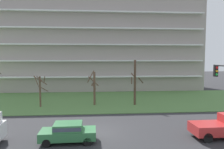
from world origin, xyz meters
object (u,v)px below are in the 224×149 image
(tree_center, at_px, (94,87))
(sedan_green_near_left, at_px, (68,132))
(tree_right, at_px, (135,82))
(tree_left, at_px, (40,89))

(tree_center, xyz_separation_m, sedan_green_near_left, (-1.95, -12.72, -1.75))
(tree_right, relative_size, sedan_green_near_left, 1.45)
(sedan_green_near_left, bearing_deg, tree_left, 112.50)
(tree_center, bearing_deg, tree_right, -3.45)
(tree_left, xyz_separation_m, sedan_green_near_left, (5.29, -12.01, -1.63))
(tree_center, distance_m, sedan_green_near_left, 12.99)
(tree_right, bearing_deg, tree_center, 176.55)
(tree_left, xyz_separation_m, tree_right, (13.02, 0.36, 0.78))
(sedan_green_near_left, bearing_deg, tree_right, 56.73)
(tree_center, bearing_deg, sedan_green_near_left, -98.71)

